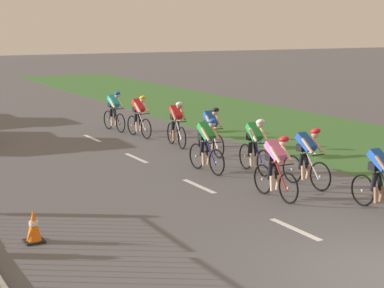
{
  "coord_description": "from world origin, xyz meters",
  "views": [
    {
      "loc": [
        -7.7,
        -7.3,
        4.01
      ],
      "look_at": [
        -0.21,
        6.83,
        1.1
      ],
      "focal_mm": 61.71,
      "sensor_mm": 36.0,
      "label": 1
    }
  ],
  "objects": [
    {
      "name": "traffic_cone_near",
      "position": [
        -4.79,
        4.49,
        0.31
      ],
      "size": [
        0.36,
        0.36,
        0.64
      ],
      "color": "black",
      "rests_on": "ground"
    },
    {
      "name": "cyclist_fourth",
      "position": [
        2.07,
        7.47,
        0.79
      ],
      "size": [
        0.43,
        1.72,
        1.56
      ],
      "color": "black",
      "rests_on": "ground"
    },
    {
      "name": "grass_verge",
      "position": [
        7.77,
        14.0,
        0.0
      ],
      "size": [
        7.0,
        60.0,
        0.01
      ],
      "primitive_type": "cube",
      "color": "#3D7033",
      "rests_on": "ground"
    },
    {
      "name": "cyclist_ninth",
      "position": [
        1.32,
        16.03,
        0.79
      ],
      "size": [
        0.45,
        1.72,
        1.56
      ],
      "color": "black",
      "rests_on": "ground"
    },
    {
      "name": "cyclist_lead",
      "position": [
        2.37,
        3.01,
        0.79
      ],
      "size": [
        0.42,
        1.72,
        1.56
      ],
      "color": "black",
      "rests_on": "ground"
    },
    {
      "name": "cyclist_sixth",
      "position": [
        2.22,
        10.16,
        0.79
      ],
      "size": [
        0.43,
        1.72,
        1.56
      ],
      "color": "black",
      "rests_on": "ground"
    },
    {
      "name": "cyclist_third",
      "position": [
        2.33,
        5.52,
        0.79
      ],
      "size": [
        0.45,
        1.72,
        1.56
      ],
      "color": "black",
      "rests_on": "ground"
    },
    {
      "name": "cyclist_seventh",
      "position": [
        1.96,
        12.01,
        0.79
      ],
      "size": [
        0.45,
        1.72,
        1.56
      ],
      "color": "black",
      "rests_on": "ground"
    },
    {
      "name": "cyclist_eighth",
      "position": [
        1.61,
        14.31,
        0.79
      ],
      "size": [
        0.45,
        1.72,
        1.56
      ],
      "color": "black",
      "rests_on": "ground"
    },
    {
      "name": "cyclist_second",
      "position": [
        1.0,
        4.95,
        0.79
      ],
      "size": [
        0.42,
        1.72,
        1.56
      ],
      "color": "black",
      "rests_on": "ground"
    },
    {
      "name": "lane_markings_centre",
      "position": [
        0.0,
        6.85,
        0.0
      ],
      "size": [
        0.14,
        17.6,
        0.01
      ],
      "color": "white",
      "rests_on": "ground"
    },
    {
      "name": "cyclist_fifth",
      "position": [
        0.95,
        8.16,
        0.79
      ],
      "size": [
        0.44,
        1.72,
        1.56
      ],
      "color": "black",
      "rests_on": "ground"
    }
  ]
}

